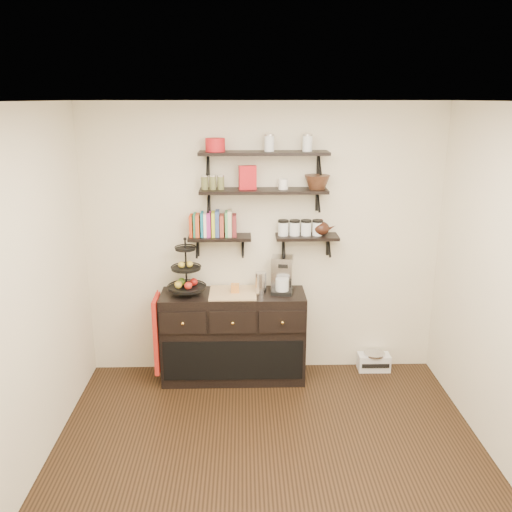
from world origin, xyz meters
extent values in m
plane|color=black|center=(0.00, 0.00, 0.00)|extent=(3.50, 3.50, 0.00)
cube|color=white|center=(0.00, 0.00, 2.70)|extent=(3.50, 3.50, 0.02)
cube|color=beige|center=(0.00, 1.75, 1.35)|extent=(3.50, 0.02, 2.70)
cube|color=beige|center=(-1.75, 0.00, 1.35)|extent=(0.02, 3.50, 2.70)
cube|color=black|center=(0.00, 1.61, 2.23)|extent=(1.20, 0.27, 0.03)
cube|color=black|center=(-0.52, 1.74, 2.12)|extent=(0.02, 0.03, 0.20)
cube|color=black|center=(0.52, 1.74, 2.12)|extent=(0.02, 0.03, 0.20)
cube|color=black|center=(0.00, 1.61, 1.89)|extent=(1.20, 0.27, 0.03)
cube|color=black|center=(-0.52, 1.74, 1.77)|extent=(0.02, 0.03, 0.20)
cube|color=black|center=(0.52, 1.74, 1.77)|extent=(0.02, 0.03, 0.20)
cube|color=black|center=(-0.42, 1.62, 1.44)|extent=(0.60, 0.25, 0.03)
cube|color=black|center=(-0.64, 1.74, 1.32)|extent=(0.02, 0.03, 0.20)
cube|color=black|center=(-0.20, 1.74, 1.32)|extent=(0.03, 0.03, 0.20)
cube|color=black|center=(0.42, 1.62, 1.44)|extent=(0.60, 0.25, 0.03)
cube|color=black|center=(0.20, 1.74, 1.32)|extent=(0.03, 0.03, 0.20)
cube|color=black|center=(0.64, 1.74, 1.32)|extent=(0.02, 0.03, 0.20)
cube|color=#BC3715|center=(-0.68, 1.63, 1.55)|extent=(0.02, 0.15, 0.20)
cube|color=#206C4A|center=(-0.65, 1.63, 1.57)|extent=(0.03, 0.15, 0.24)
cube|color=#C24D24|center=(-0.61, 1.63, 1.55)|extent=(0.04, 0.15, 0.21)
cube|color=#146D90|center=(-0.57, 1.63, 1.57)|extent=(0.03, 0.15, 0.25)
cube|color=white|center=(-0.54, 1.63, 1.56)|extent=(0.03, 0.15, 0.22)
cube|color=#A92A84|center=(-0.50, 1.63, 1.58)|extent=(0.04, 0.15, 0.26)
cube|color=#C4D129|center=(-0.46, 1.63, 1.56)|extent=(0.03, 0.15, 0.23)
cube|color=#354C8A|center=(-0.42, 1.63, 1.55)|extent=(0.03, 0.15, 0.20)
cube|color=#A23E2B|center=(-0.38, 1.63, 1.57)|extent=(0.04, 0.15, 0.24)
cube|color=#4FA35E|center=(-0.34, 1.63, 1.55)|extent=(0.03, 0.15, 0.21)
cube|color=#C4BD92|center=(-0.31, 1.63, 1.57)|extent=(0.03, 0.15, 0.25)
cube|color=maroon|center=(-0.27, 1.63, 1.56)|extent=(0.02, 0.15, 0.22)
cylinder|color=silver|center=(0.19, 1.63, 1.51)|extent=(0.10, 0.10, 0.13)
cylinder|color=silver|center=(0.30, 1.63, 1.51)|extent=(0.10, 0.10, 0.13)
cylinder|color=silver|center=(0.41, 1.63, 1.51)|extent=(0.10, 0.10, 0.13)
cylinder|color=silver|center=(0.52, 1.63, 1.51)|extent=(0.10, 0.10, 0.13)
cube|color=black|center=(-0.30, 1.51, 0.45)|extent=(1.40, 0.45, 0.90)
cube|color=tan|center=(-0.30, 1.51, 0.91)|extent=(0.45, 0.41, 0.02)
sphere|color=gold|center=(-0.77, 1.26, 0.70)|extent=(0.04, 0.04, 0.04)
sphere|color=gold|center=(-0.30, 1.26, 0.70)|extent=(0.04, 0.04, 0.04)
sphere|color=gold|center=(0.17, 1.26, 0.70)|extent=(0.04, 0.04, 0.04)
cylinder|color=black|center=(-0.74, 1.51, 1.17)|extent=(0.02, 0.02, 0.54)
cylinder|color=black|center=(-0.74, 1.51, 0.96)|extent=(0.37, 0.37, 0.01)
cylinder|color=black|center=(-0.74, 1.51, 1.16)|extent=(0.28, 0.28, 0.02)
cylinder|color=black|center=(-0.74, 1.51, 1.35)|extent=(0.19, 0.19, 0.02)
sphere|color=#B21914|center=(-0.68, 1.56, 1.01)|extent=(0.08, 0.08, 0.08)
sphere|color=gold|center=(-0.79, 1.51, 1.20)|extent=(0.06, 0.06, 0.06)
cube|color=#BC702B|center=(-0.28, 1.51, 0.96)|extent=(0.08, 0.08, 0.08)
cube|color=black|center=(0.18, 1.51, 0.92)|extent=(0.23, 0.21, 0.04)
cube|color=silver|center=(0.18, 1.58, 1.07)|extent=(0.21, 0.11, 0.31)
cube|color=silver|center=(0.18, 1.51, 1.24)|extent=(0.23, 0.21, 0.06)
cylinder|color=silver|center=(0.18, 1.50, 1.00)|extent=(0.15, 0.15, 0.12)
cylinder|color=silver|center=(-0.03, 1.49, 1.01)|extent=(0.11, 0.11, 0.22)
cube|color=#AB1E12|center=(-1.03, 1.41, 0.53)|extent=(0.04, 0.32, 0.75)
cube|color=silver|center=(1.15, 1.63, 0.09)|extent=(0.33, 0.17, 0.17)
cylinder|color=silver|center=(1.15, 1.63, 0.18)|extent=(0.22, 0.22, 0.02)
cube|color=black|center=(1.15, 1.54, 0.09)|extent=(0.28, 0.01, 0.04)
cube|color=#B4141B|center=(-0.15, 1.61, 2.01)|extent=(0.17, 0.09, 0.22)
cylinder|color=white|center=(0.18, 1.61, 1.95)|extent=(0.09, 0.09, 0.10)
cylinder|color=#B4141B|center=(-0.44, 1.61, 2.31)|extent=(0.18, 0.18, 0.12)
camera|label=1|loc=(-0.20, -3.42, 2.72)|focal=38.00mm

